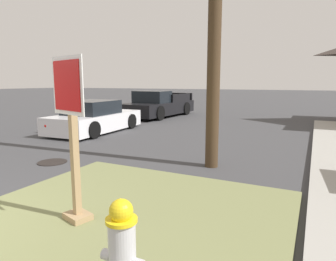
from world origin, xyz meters
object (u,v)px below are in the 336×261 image
parked_sedan_white (95,118)px  pickup_truck_black (158,106)px  manhole_cover (52,162)px  fire_hydrant (122,261)px  stop_sign (73,143)px

parked_sedan_white → pickup_truck_black: bearing=92.7°
manhole_cover → parked_sedan_white: parked_sedan_white is taller
fire_hydrant → stop_sign: size_ratio=0.45×
stop_sign → manhole_cover: size_ratio=3.15×
parked_sedan_white → manhole_cover: bearing=-62.8°
fire_hydrant → stop_sign: stop_sign is taller
fire_hydrant → parked_sedan_white: 9.85m
fire_hydrant → parked_sedan_white: bearing=131.5°
stop_sign → pickup_truck_black: (-5.24, 12.08, -0.55)m
pickup_truck_black → stop_sign: bearing=-66.5°
manhole_cover → parked_sedan_white: 4.63m
fire_hydrant → manhole_cover: fire_hydrant is taller
stop_sign → manhole_cover: bearing=142.7°
fire_hydrant → manhole_cover: (-4.42, 3.29, -0.54)m
stop_sign → parked_sedan_white: 8.02m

